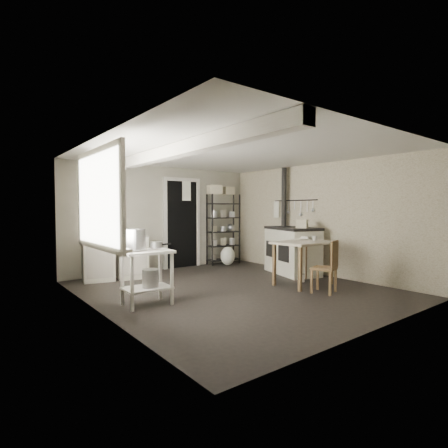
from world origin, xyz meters
TOP-DOWN VIEW (x-y plane):
  - floor at (0.00, 0.00)m, footprint 5.00×5.00m
  - ceiling at (0.00, 0.00)m, footprint 5.00×5.00m
  - wall_back at (0.00, 2.50)m, footprint 4.50×0.02m
  - wall_front at (0.00, -2.50)m, footprint 4.50×0.02m
  - wall_left at (-2.25, 0.00)m, footprint 0.02×5.00m
  - wall_right at (2.25, 0.00)m, footprint 0.02×5.00m
  - window at (-2.22, 0.20)m, footprint 0.12×1.76m
  - doorway at (0.45, 2.47)m, footprint 0.96×0.10m
  - ceiling_beam at (-1.20, 0.00)m, footprint 0.18×5.00m
  - wallpaper_panel at (2.24, 0.00)m, footprint 0.01×5.00m
  - utensil_rail at (2.19, 0.60)m, footprint 0.06×1.20m
  - prep_table at (-1.59, 0.03)m, footprint 0.70×0.52m
  - stockpot at (-1.74, 0.06)m, footprint 0.34×0.34m
  - saucepan at (-1.46, 0.01)m, footprint 0.21×0.21m
  - bucket at (-1.56, -0.02)m, footprint 0.30×0.30m
  - base_cabinets at (-1.28, 2.09)m, footprint 1.34×0.79m
  - mixing_bowl at (-1.15, 2.01)m, footprint 0.31×0.31m
  - counter_cup at (-1.60, 2.03)m, footprint 0.14×0.14m
  - shelf_rack at (1.51, 2.28)m, footprint 0.84×0.40m
  - shelf_jar at (1.23, 2.33)m, footprint 0.10×0.10m
  - storage_box_a at (1.23, 2.27)m, footprint 0.37×0.34m
  - storage_box_b at (1.63, 2.29)m, footprint 0.29×0.27m
  - stove at (1.87, 0.37)m, footprint 1.02×1.39m
  - stovepipe at (2.08, 0.81)m, footprint 0.12×0.12m
  - side_ledge at (1.75, -0.05)m, footprint 0.61×0.47m
  - oats_box at (1.72, -0.01)m, footprint 0.20×0.25m
  - work_table at (1.20, -0.47)m, footprint 1.05×0.74m
  - table_cup at (1.45, -0.52)m, footprint 0.12×0.12m
  - chair at (1.00, -1.06)m, footprint 0.46×0.47m
  - flour_sack at (1.48, 2.06)m, footprint 0.42×0.38m
  - floor_crock at (1.38, -0.29)m, footprint 0.12×0.12m

SIDE VIEW (x-z plane):
  - floor at x=0.00m, z-range 0.00..0.00m
  - floor_crock at x=1.38m, z-range 0.00..0.15m
  - flour_sack at x=1.48m, z-range 0.02..0.46m
  - work_table at x=1.20m, z-range -0.01..0.77m
  - bucket at x=-1.56m, z-range 0.26..0.51m
  - prep_table at x=-1.59m, z-range 0.01..0.79m
  - side_ledge at x=1.75m, z-range 0.01..0.85m
  - stove at x=1.87m, z-range -0.05..0.93m
  - base_cabinets at x=-1.28m, z-range 0.05..0.87m
  - chair at x=1.00m, z-range 0.06..0.91m
  - table_cup at x=1.45m, z-range 0.76..0.85m
  - saucepan at x=-1.46m, z-range 0.80..0.90m
  - stockpot at x=-1.74m, z-range 0.79..1.09m
  - shelf_rack at x=1.51m, z-range 0.09..1.81m
  - mixing_bowl at x=-1.15m, z-range 0.92..0.99m
  - counter_cup at x=-1.60m, z-range 0.92..1.01m
  - doorway at x=0.45m, z-range -0.04..2.04m
  - oats_box at x=1.72m, z-range 0.85..1.17m
  - wall_back at x=0.00m, z-range 0.00..2.30m
  - wall_front at x=0.00m, z-range 0.00..2.30m
  - wall_left at x=-2.25m, z-range 0.00..2.30m
  - wall_right at x=2.25m, z-range 0.00..2.30m
  - wallpaper_panel at x=2.24m, z-range 0.00..2.30m
  - shelf_jar at x=1.23m, z-range 1.27..1.45m
  - window at x=-2.22m, z-range 0.86..2.14m
  - utensil_rail at x=2.19m, z-range 1.33..1.77m
  - stovepipe at x=2.08m, z-range 0.90..2.28m
  - storage_box_b at x=1.63m, z-range 1.90..2.08m
  - storage_box_a at x=1.23m, z-range 1.90..2.12m
  - ceiling_beam at x=-1.20m, z-range 2.11..2.29m
  - ceiling at x=0.00m, z-range 2.30..2.30m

